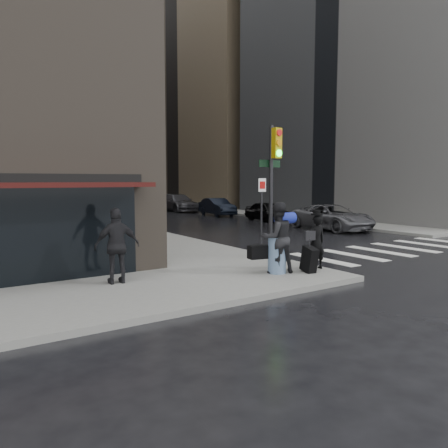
{
  "coord_description": "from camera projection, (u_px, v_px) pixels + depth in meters",
  "views": [
    {
      "loc": [
        -7.71,
        -9.66,
        2.76
      ],
      "look_at": [
        0.35,
        2.47,
        1.3
      ],
      "focal_mm": 35.0,
      "sensor_mm": 36.0,
      "label": 1
    }
  ],
  "objects": [
    {
      "name": "parked_car_2",
      "position": [
        217.0,
        207.0,
        34.25
      ],
      "size": [
        1.86,
        4.24,
        1.36
      ],
      "primitive_type": "imported",
      "rotation": [
        0.0,
        0.0,
        -0.1
      ],
      "color": "black",
      "rests_on": "ground"
    },
    {
      "name": "man_greycoat",
      "position": [
        117.0,
        246.0,
        11.02
      ],
      "size": [
        1.18,
        0.6,
        1.93
      ],
      "rotation": [
        0.0,
        0.0,
        3.02
      ],
      "color": "black",
      "rests_on": "ground"
    },
    {
      "name": "bldg_distant",
      "position": [
        19.0,
        107.0,
        78.86
      ],
      "size": [
        40.0,
        12.0,
        32.0
      ],
      "primitive_type": "cube",
      "color": "gray",
      "rests_on": "ground"
    },
    {
      "name": "parked_car_5",
      "position": [
        132.0,
        199.0,
        49.13
      ],
      "size": [
        1.42,
        4.03,
        1.32
      ],
      "primitive_type": "imported",
      "rotation": [
        0.0,
        0.0,
        -0.0
      ],
      "color": "#3D3C41",
      "rests_on": "ground"
    },
    {
      "name": "fire_hydrant",
      "position": [
        152.0,
        236.0,
        18.04
      ],
      "size": [
        0.39,
        0.3,
        0.68
      ],
      "rotation": [
        0.0,
        0.0,
        -0.26
      ],
      "color": "#A70A1A",
      "rests_on": "ground"
    },
    {
      "name": "parked_car_0",
      "position": [
        332.0,
        217.0,
        24.31
      ],
      "size": [
        2.57,
        5.19,
        1.42
      ],
      "primitive_type": "imported",
      "rotation": [
        0.0,
        0.0,
        -0.04
      ],
      "color": "#535459",
      "rests_on": "ground"
    },
    {
      "name": "sidewalk_left",
      "position": [
        51.0,
        214.0,
        34.89
      ],
      "size": [
        4.0,
        50.0,
        0.15
      ],
      "primitive_type": "cube",
      "color": "slate",
      "rests_on": "ground"
    },
    {
      "name": "sidewalk_right",
      "position": [
        197.0,
        208.0,
        42.32
      ],
      "size": [
        3.0,
        50.0,
        0.15
      ],
      "primitive_type": "cube",
      "color": "slate",
      "rests_on": "ground"
    },
    {
      "name": "traffic_light",
      "position": [
        272.0,
        172.0,
        14.74
      ],
      "size": [
        1.11,
        0.54,
        4.46
      ],
      "rotation": [
        0.0,
        0.0,
        0.11
      ],
      "color": "black",
      "rests_on": "ground"
    },
    {
      "name": "crosswalk",
      "position": [
        393.0,
        249.0,
        17.48
      ],
      "size": [
        8.5,
        3.0,
        0.01
      ],
      "color": "silver",
      "rests_on": "ground"
    },
    {
      "name": "man_overcoat",
      "position": [
        315.0,
        245.0,
        12.74
      ],
      "size": [
        1.05,
        0.85,
        1.77
      ],
      "rotation": [
        0.0,
        0.0,
        2.96
      ],
      "color": "black",
      "rests_on": "ground"
    },
    {
      "name": "man_jeans",
      "position": [
        277.0,
        238.0,
        12.26
      ],
      "size": [
        1.4,
        0.96,
        2.0
      ],
      "rotation": [
        0.0,
        0.0,
        2.96
      ],
      "color": "black",
      "rests_on": "ground"
    },
    {
      "name": "parked_car_3",
      "position": [
        178.0,
        203.0,
        39.03
      ],
      "size": [
        2.47,
        5.4,
        1.53
      ],
      "primitive_type": "imported",
      "rotation": [
        0.0,
        0.0,
        -0.06
      ],
      "color": "#3A3A3E",
      "rests_on": "ground"
    },
    {
      "name": "parked_car_4",
      "position": [
        159.0,
        200.0,
        44.45
      ],
      "size": [
        2.01,
        4.37,
        1.45
      ],
      "primitive_type": "imported",
      "rotation": [
        0.0,
        0.0,
        0.07
      ],
      "color": "#404045",
      "rests_on": "ground"
    },
    {
      "name": "bldg_right_far",
      "position": [
        169.0,
        122.0,
        73.65
      ],
      "size": [
        22.0,
        20.0,
        25.0
      ],
      "primitive_type": "cube",
      "color": "gray",
      "rests_on": "ground"
    },
    {
      "name": "bldg_right_near",
      "position": [
        423.0,
        28.0,
        35.28
      ],
      "size": [
        22.0,
        20.0,
        30.0
      ],
      "primitive_type": "cube",
      "color": "gray",
      "rests_on": "ground"
    },
    {
      "name": "ground",
      "position": [
        261.0,
        277.0,
        12.52
      ],
      "size": [
        140.0,
        140.0,
        0.0
      ],
      "primitive_type": "plane",
      "color": "black",
      "rests_on": "ground"
    },
    {
      "name": "bldg_right_mid",
      "position": [
        251.0,
        48.0,
        53.94
      ],
      "size": [
        22.0,
        22.0,
        38.0
      ],
      "primitive_type": "cube",
      "color": "#826D50",
      "rests_on": "ground"
    },
    {
      "name": "parked_car_1",
      "position": [
        268.0,
        211.0,
        29.43
      ],
      "size": [
        1.82,
        4.0,
        1.33
      ],
      "primitive_type": "imported",
      "rotation": [
        0.0,
        0.0,
        -0.06
      ],
      "color": "black",
      "rests_on": "ground"
    }
  ]
}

